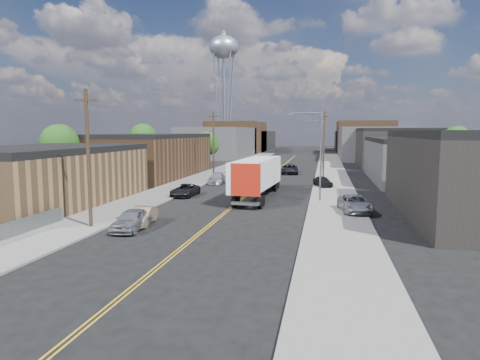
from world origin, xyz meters
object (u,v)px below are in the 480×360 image
at_px(car_left_b, 142,216).
at_px(car_right_lot_c, 323,181).
at_px(water_tower, 224,52).
at_px(car_left_c, 185,190).
at_px(car_right_lot_a, 355,204).
at_px(car_left_d, 217,178).
at_px(car_ahead_truck, 290,169).
at_px(car_left_a, 132,220).
at_px(semi_truck, 259,175).

xyz_separation_m(car_left_b, car_right_lot_c, (13.20, 24.45, 0.13)).
xyz_separation_m(water_tower, car_left_b, (17.00, -98.21, -29.98)).
height_order(car_left_c, car_right_lot_a, car_right_lot_a).
relative_size(water_tower, car_left_d, 7.84).
height_order(car_left_b, car_ahead_truck, car_ahead_truck).
distance_m(car_left_a, car_left_d, 27.77).
relative_size(water_tower, car_left_a, 8.24).
bearing_deg(car_right_lot_a, car_right_lot_c, 91.91).
xyz_separation_m(water_tower, semi_truck, (23.50, -82.75, -28.27)).
height_order(car_left_b, car_right_lot_a, car_right_lot_a).
bearing_deg(car_right_lot_c, car_left_d, 151.60).
bearing_deg(car_left_a, car_left_c, 92.17).
height_order(car_left_d, car_right_lot_a, car_right_lot_a).
bearing_deg(car_right_lot_a, water_tower, 102.43).
relative_size(semi_truck, car_left_b, 4.00).
relative_size(car_right_lot_a, car_right_lot_c, 1.36).
distance_m(car_left_a, car_left_c, 16.06).
bearing_deg(car_ahead_truck, car_right_lot_a, -81.34).
distance_m(car_right_lot_a, car_ahead_truck, 34.22).
xyz_separation_m(water_tower, car_left_c, (15.60, -84.00, -29.99)).
height_order(water_tower, car_ahead_truck, water_tower).
bearing_deg(semi_truck, car_right_lot_c, 57.74).
height_order(car_left_a, car_left_c, car_left_a).
bearing_deg(water_tower, car_left_a, -80.35).
relative_size(car_left_b, car_left_c, 0.84).
bearing_deg(car_left_b, water_tower, 92.32).
bearing_deg(car_left_a, car_left_d, 88.92).
bearing_deg(water_tower, car_right_lot_c, -67.74).
xyz_separation_m(car_right_lot_a, car_ahead_truck, (-8.29, 33.20, -0.06)).
bearing_deg(car_right_lot_a, car_left_b, -161.74).
bearing_deg(car_ahead_truck, car_left_c, -114.17).
height_order(semi_truck, car_right_lot_c, semi_truck).
relative_size(car_left_a, car_left_d, 0.95).
bearing_deg(water_tower, semi_truck, -74.15).
relative_size(car_right_lot_c, car_ahead_truck, 0.65).
xyz_separation_m(semi_truck, car_left_b, (-6.50, -15.46, -1.72)).
xyz_separation_m(car_left_b, car_left_c, (-1.40, 14.21, -0.00)).
bearing_deg(water_tower, car_left_b, -80.18).
distance_m(semi_truck, car_right_lot_a, 12.32).
bearing_deg(car_left_c, semi_truck, 10.23).
height_order(car_left_d, car_right_lot_c, car_right_lot_c).
height_order(water_tower, car_left_a, water_tower).
height_order(car_left_c, car_right_lot_c, car_right_lot_c).
bearing_deg(water_tower, car_left_c, -79.48).
xyz_separation_m(semi_truck, car_right_lot_c, (6.70, 8.99, -1.59)).
height_order(car_right_lot_a, car_ahead_truck, car_ahead_truck).
bearing_deg(car_left_a, car_right_lot_a, 28.00).
xyz_separation_m(car_right_lot_c, car_ahead_truck, (-5.49, 16.51, 0.01)).
bearing_deg(car_left_b, car_ahead_truck, 71.83).
bearing_deg(car_left_b, car_left_c, 88.12).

